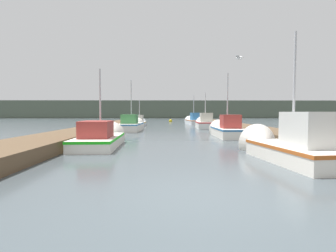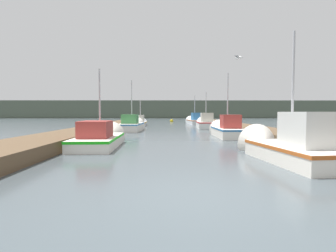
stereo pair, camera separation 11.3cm
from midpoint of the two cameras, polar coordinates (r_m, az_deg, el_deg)
ground_plane at (r=5.12m, az=7.32°, el=-14.84°), size 200.00×200.00×0.00m
dock_left at (r=21.51m, az=-14.62°, el=-0.65°), size 2.61×40.00×0.49m
dock_right at (r=21.88m, az=16.90°, el=-0.62°), size 2.61×40.00×0.49m
distant_shore_ridge at (r=78.67m, az=-0.10°, el=3.58°), size 120.00×16.00×4.82m
fishing_boat_0 at (r=9.59m, az=24.67°, el=-3.97°), size 2.16×4.88×4.66m
fishing_boat_1 at (r=12.86m, az=-13.95°, el=-2.44°), size 1.86×5.33×4.11m
fishing_boat_2 at (r=17.71m, az=12.75°, el=-0.80°), size 1.65×5.16×4.54m
fishing_boat_3 at (r=22.86m, az=-7.58°, el=0.14°), size 1.82×5.59×4.71m
fishing_boat_4 at (r=26.56m, az=8.30°, el=0.57°), size 1.89×4.68×4.02m
fishing_boat_5 at (r=31.22m, az=-5.90°, el=0.76°), size 1.35×5.67×3.35m
fishing_boat_6 at (r=35.59m, az=5.84°, el=1.17°), size 2.06×6.11×4.32m
mooring_piling_0 at (r=40.95m, az=-6.10°, el=1.60°), size 0.32×0.32×1.19m
mooring_piling_1 at (r=24.55m, az=11.73°, el=0.64°), size 0.37×0.37×1.17m
channel_buoy at (r=43.73m, az=0.87°, el=1.12°), size 0.55×0.55×1.05m
seagull_lead at (r=10.96m, az=15.42°, el=14.14°), size 0.44×0.50×0.12m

